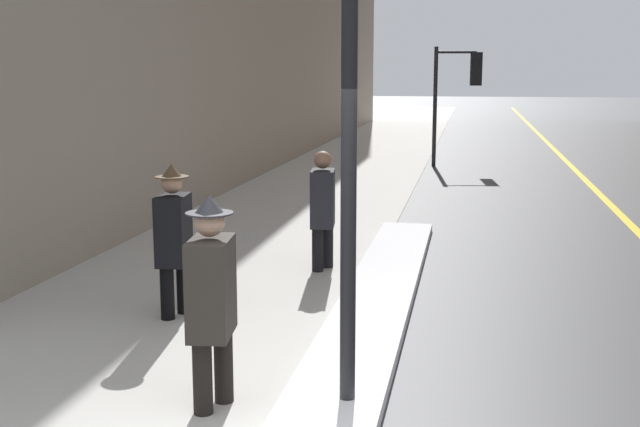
% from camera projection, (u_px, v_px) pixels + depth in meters
% --- Properties ---
extents(sidewalk_slab, '(4.00, 80.00, 0.01)m').
position_uv_depth(sidewalk_slab, '(339.00, 177.00, 20.11)').
color(sidewalk_slab, '#B2AFA8').
rests_on(sidewalk_slab, ground).
extents(road_centre_stripe, '(0.16, 80.00, 0.00)m').
position_uv_depth(road_centre_stripe, '(588.00, 183.00, 19.01)').
color(road_centre_stripe, gold).
rests_on(road_centre_stripe, ground).
extents(snow_bank_curb, '(0.81, 8.83, 0.12)m').
position_uv_depth(snow_bank_curb, '(377.00, 299.00, 9.14)').
color(snow_bank_curb, white).
rests_on(snow_bank_curb, ground).
extents(lamp_post, '(0.28, 0.28, 4.28)m').
position_uv_depth(lamp_post, '(349.00, 75.00, 5.80)').
color(lamp_post, black).
rests_on(lamp_post, ground).
extents(traffic_light_near, '(1.30, 0.45, 3.28)m').
position_uv_depth(traffic_light_near, '(462.00, 81.00, 21.98)').
color(traffic_light_near, black).
rests_on(traffic_light_near, ground).
extents(pedestrian_trailing, '(0.37, 0.56, 1.71)m').
position_uv_depth(pedestrian_trailing, '(211.00, 294.00, 6.16)').
color(pedestrian_trailing, black).
rests_on(pedestrian_trailing, ground).
extents(pedestrian_in_fedora, '(0.36, 0.74, 1.67)m').
position_uv_depth(pedestrian_in_fedora, '(174.00, 235.00, 8.53)').
color(pedestrian_in_fedora, black).
rests_on(pedestrian_in_fedora, ground).
extents(pedestrian_nearside, '(0.36, 0.75, 1.60)m').
position_uv_depth(pedestrian_nearside, '(323.00, 205.00, 10.58)').
color(pedestrian_nearside, black).
rests_on(pedestrian_nearside, ground).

